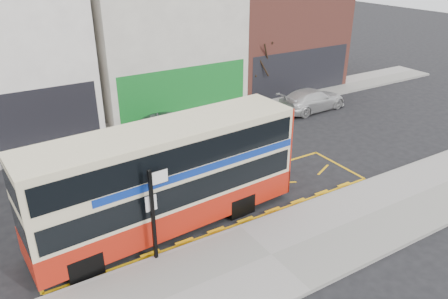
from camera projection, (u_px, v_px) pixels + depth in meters
ground at (235, 224)px, 16.64m from camera, size 120.00×120.00×0.00m
pavement at (271, 256)px, 14.83m from camera, size 40.00×4.00×0.15m
kerb at (240, 228)px, 16.32m from camera, size 40.00×0.15×0.15m
far_pavement at (132, 129)px, 25.12m from camera, size 50.00×3.00×0.15m
road_markings at (214, 205)px, 17.87m from camera, size 14.00×3.40×0.01m
terrace_green_shop at (155, 25)px, 27.74m from camera, size 9.00×8.01×11.30m
terrace_right at (269, 21)px, 32.18m from camera, size 9.00×8.01×10.30m
double_decker_bus at (167, 176)px, 15.70m from camera, size 10.19×2.99×4.02m
bus_stop_post at (154, 207)px, 13.88m from camera, size 0.82×0.15×3.29m
car_grey at (172, 128)px, 23.70m from camera, size 4.36×2.48×1.36m
car_white at (312, 100)px, 27.94m from camera, size 4.91×2.23×1.39m
street_tree_right at (259, 49)px, 28.44m from camera, size 2.39×2.39×5.15m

